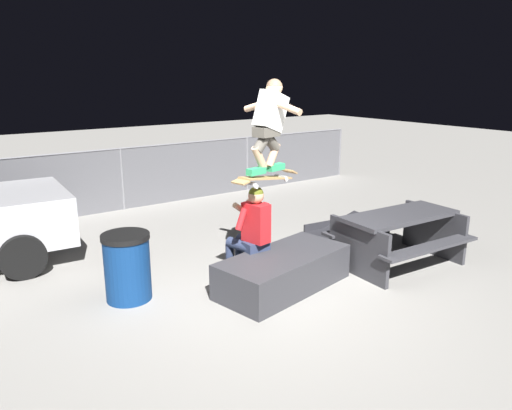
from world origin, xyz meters
TOP-DOWN VIEW (x-y plane):
  - ground_plane at (0.00, 0.00)m, footprint 40.00×40.00m
  - ledge_box_main at (0.28, 0.07)m, footprint 1.90×1.14m
  - person_sitting_on_ledge at (0.07, 0.50)m, footprint 0.60×0.78m
  - skateboard at (0.20, 0.34)m, footprint 1.04×0.41m
  - skater_airborne at (0.25, 0.35)m, footprint 0.64×0.88m
  - kicker_ramp at (2.38, 1.04)m, footprint 1.21×1.00m
  - picnic_table_back at (2.11, -0.23)m, footprint 1.77×1.44m
  - trash_bin at (-1.44, 0.90)m, footprint 0.57×0.57m
  - fence_back at (0.00, 4.86)m, footprint 12.05×0.05m

SIDE VIEW (x-z plane):
  - ground_plane at x=0.00m, z-range 0.00..0.00m
  - kicker_ramp at x=2.38m, z-range -0.13..0.25m
  - ledge_box_main at x=0.28m, z-range 0.00..0.45m
  - trash_bin at x=-1.44m, z-range 0.00..0.83m
  - picnic_table_back at x=2.11m, z-range 0.12..0.87m
  - fence_back at x=0.00m, z-range 0.04..1.29m
  - person_sitting_on_ledge at x=0.07m, z-range 0.06..1.35m
  - skateboard at x=0.20m, z-range 1.32..1.46m
  - skater_airborne at x=0.25m, z-range 1.52..2.64m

